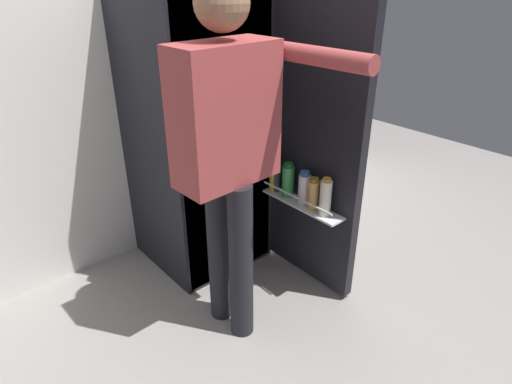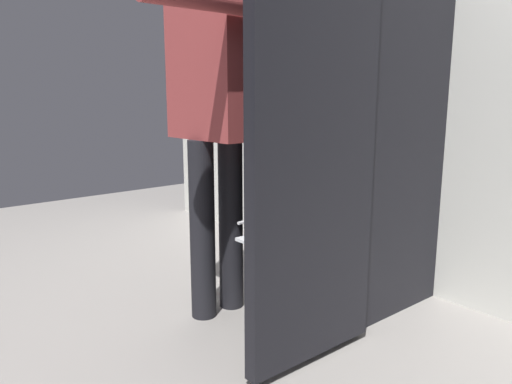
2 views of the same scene
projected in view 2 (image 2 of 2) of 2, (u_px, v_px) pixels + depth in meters
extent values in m
plane|color=gray|center=(266.00, 324.00, 2.32)|extent=(6.77, 6.77, 0.00)
cube|color=silver|center=(400.00, 67.00, 2.67)|extent=(4.40, 0.10, 2.42)
cube|color=black|center=(352.00, 136.00, 2.51)|extent=(0.65, 0.66, 1.71)
cube|color=white|center=(308.00, 140.00, 2.31)|extent=(0.61, 0.01, 1.67)
cube|color=white|center=(314.00, 147.00, 2.34)|extent=(0.57, 0.09, 0.01)
cube|color=black|center=(315.00, 154.00, 1.84)|extent=(0.06, 0.64, 1.63)
cube|color=white|center=(298.00, 230.00, 1.96)|extent=(0.11, 0.54, 0.01)
cylinder|color=silver|center=(289.00, 213.00, 1.99)|extent=(0.01, 0.52, 0.01)
cylinder|color=#EDE5CC|center=(265.00, 210.00, 1.84)|extent=(0.06, 0.06, 0.20)
cylinder|color=#B78933|center=(265.00, 182.00, 1.82)|extent=(0.05, 0.05, 0.02)
cylinder|color=#333842|center=(335.00, 201.00, 2.08)|extent=(0.05, 0.05, 0.16)
cylinder|color=silver|center=(335.00, 181.00, 2.06)|extent=(0.04, 0.04, 0.02)
cylinder|color=white|center=(298.00, 208.00, 1.94)|extent=(0.07, 0.07, 0.17)
cylinder|color=#335BB2|center=(298.00, 183.00, 1.92)|extent=(0.05, 0.05, 0.02)
cylinder|color=tan|center=(282.00, 211.00, 1.90)|extent=(0.06, 0.06, 0.17)
cylinder|color=#996623|center=(282.00, 187.00, 1.88)|extent=(0.05, 0.05, 0.02)
cylinder|color=green|center=(320.00, 202.00, 2.02)|extent=(0.07, 0.07, 0.18)
cylinder|color=#195B28|center=(320.00, 177.00, 2.00)|extent=(0.06, 0.06, 0.02)
cylinder|color=gold|center=(336.00, 201.00, 2.10)|extent=(0.05, 0.05, 0.15)
cylinder|color=#BC8419|center=(336.00, 181.00, 2.08)|extent=(0.05, 0.05, 0.02)
cylinder|color=gold|center=(292.00, 133.00, 2.45)|extent=(0.10, 0.10, 0.10)
cylinder|color=black|center=(230.00, 224.00, 2.43)|extent=(0.12, 0.12, 0.86)
cylinder|color=black|center=(202.00, 231.00, 2.32)|extent=(0.12, 0.12, 0.86)
cube|color=#9E3D3D|center=(214.00, 72.00, 2.23)|extent=(0.48, 0.24, 0.61)
cylinder|color=#9E3D3D|center=(253.00, 78.00, 2.39)|extent=(0.08, 0.08, 0.57)
cylinder|color=#9E3D3D|center=(209.00, 0.00, 1.82)|extent=(0.10, 0.58, 0.08)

